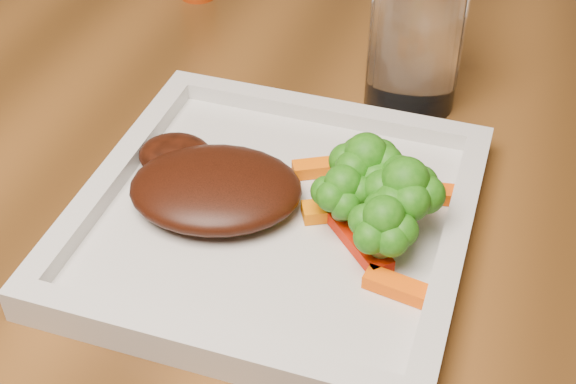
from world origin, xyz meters
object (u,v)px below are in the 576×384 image
(plate, at_px, (275,222))
(drinking_glass, at_px, (415,41))
(dining_table, at_px, (145,317))
(steak, at_px, (216,188))

(plate, distance_m, drinking_glass, 0.20)
(dining_table, distance_m, steak, 0.48)
(steak, relative_size, drinking_glass, 1.03)
(plate, relative_size, drinking_glass, 2.25)
(dining_table, xyz_separation_m, plate, (0.23, -0.17, 0.38))
(plate, relative_size, steak, 2.19)
(dining_table, xyz_separation_m, drinking_glass, (0.29, 0.02, 0.44))
(dining_table, height_order, steak, steak)
(dining_table, bearing_deg, plate, -36.06)
(plate, distance_m, steak, 0.05)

